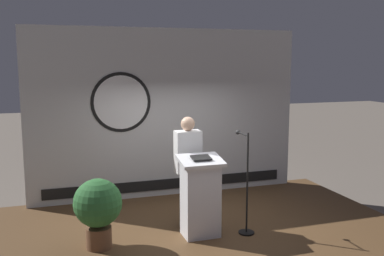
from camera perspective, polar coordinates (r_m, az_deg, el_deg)
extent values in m
plane|color=#6B6056|center=(7.23, 0.89, -14.92)|extent=(40.00, 40.00, 0.00)
cube|color=brown|center=(7.17, 0.90, -13.82)|extent=(6.40, 4.00, 0.30)
cube|color=silver|center=(8.45, -3.18, 1.91)|extent=(5.24, 0.10, 3.20)
cylinder|color=black|center=(8.19, -9.15, 3.30)|extent=(1.10, 0.02, 1.10)
cylinder|color=white|center=(8.18, -9.14, 3.29)|extent=(0.99, 0.02, 0.99)
cube|color=black|center=(8.67, -3.00, -7.22)|extent=(4.71, 0.02, 0.20)
cube|color=silver|center=(6.63, 1.09, -9.18)|extent=(0.52, 0.40, 1.12)
cube|color=silver|center=(6.48, 1.11, -4.21)|extent=(0.64, 0.50, 0.13)
cube|color=black|center=(6.45, 1.17, -3.86)|extent=(0.28, 0.20, 0.06)
cylinder|color=black|center=(7.09, -0.53, -9.06)|extent=(0.26, 0.26, 0.86)
cube|color=white|center=(6.90, -0.54, -3.05)|extent=(0.40, 0.24, 0.65)
sphere|color=tan|center=(6.82, -0.54, 0.54)|extent=(0.22, 0.22, 0.22)
cylinder|color=black|center=(6.94, 7.03, -13.24)|extent=(0.24, 0.24, 0.02)
cylinder|color=black|center=(6.69, 7.15, -7.17)|extent=(0.03, 0.03, 1.55)
cylinder|color=black|center=(6.70, 6.58, -0.79)|extent=(0.02, 0.37, 0.02)
sphere|color=#262626|center=(6.86, 5.93, -0.55)|extent=(0.07, 0.07, 0.07)
cylinder|color=brown|center=(6.49, -11.93, -13.63)|extent=(0.36, 0.36, 0.30)
sphere|color=#2D6B33|center=(6.32, -12.08, -9.43)|extent=(0.67, 0.67, 0.67)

